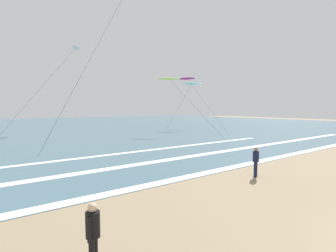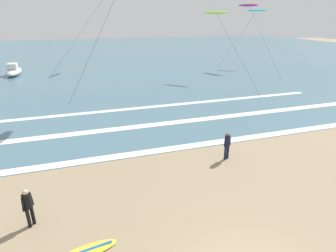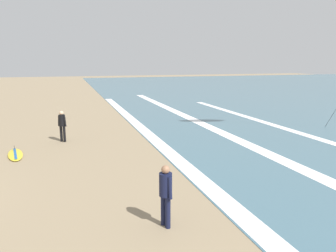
{
  "view_description": "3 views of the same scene",
  "coord_description": "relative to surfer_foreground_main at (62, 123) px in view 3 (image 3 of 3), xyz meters",
  "views": [
    {
      "loc": [
        -8.36,
        -0.28,
        3.69
      ],
      "look_at": [
        -0.53,
        10.53,
        2.71
      ],
      "focal_mm": 26.3,
      "sensor_mm": 36.0,
      "label": 1
    },
    {
      "loc": [
        -4.23,
        -4.62,
        7.45
      ],
      "look_at": [
        0.49,
        10.17,
        1.25
      ],
      "focal_mm": 29.58,
      "sensor_mm": 36.0,
      "label": 2
    },
    {
      "loc": [
        9.9,
        5.32,
        4.06
      ],
      "look_at": [
        -0.08,
        8.54,
        1.88
      ],
      "focal_mm": 33.51,
      "sensor_mm": 36.0,
      "label": 3
    }
  ],
  "objects": [
    {
      "name": "surfer_background_far",
      "position": [
        9.66,
        2.49,
        0.0
      ],
      "size": [
        0.51,
        0.32,
        1.6
      ],
      "color": "#141938",
      "rests_on": "ground"
    },
    {
      "name": "surfboard_foreground_flat",
      "position": [
        1.91,
        -1.99,
        -0.91
      ],
      "size": [
        2.17,
        0.94,
        0.25
      ],
      "color": "yellow",
      "rests_on": "ground"
    },
    {
      "name": "wave_foam_shoreline",
      "position": [
        7.61,
        4.57,
        -0.94
      ],
      "size": [
        51.12,
        0.67,
        0.01
      ],
      "primitive_type": "cube",
      "color": "white",
      "rests_on": "ocean_surface"
    },
    {
      "name": "surfer_foreground_main",
      "position": [
        0.0,
        0.0,
        0.0
      ],
      "size": [
        0.39,
        0.45,
        1.6
      ],
      "color": "black",
      "rests_on": "ground"
    },
    {
      "name": "wave_foam_mid_break",
      "position": [
        8.1,
        8.69,
        -0.94
      ],
      "size": [
        57.7,
        0.75,
        0.01
      ],
      "primitive_type": "cube",
      "color": "white",
      "rests_on": "ocean_surface"
    }
  ]
}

